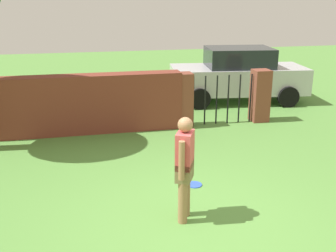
% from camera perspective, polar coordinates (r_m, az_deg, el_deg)
% --- Properties ---
extents(ground_plane, '(40.00, 40.00, 0.00)m').
position_cam_1_polar(ground_plane, '(6.31, 4.16, -13.25)').
color(ground_plane, '#568C3D').
extents(brick_wall, '(4.74, 0.50, 1.45)m').
position_cam_1_polar(brick_wall, '(10.13, -11.51, 3.03)').
color(brick_wall, brown).
rests_on(brick_wall, ground).
extents(person, '(0.36, 0.49, 1.62)m').
position_cam_1_polar(person, '(5.97, 2.36, -5.44)').
color(person, '#9E704C').
rests_on(person, ground).
extents(fence_gate, '(2.57, 0.44, 1.40)m').
position_cam_1_polar(fence_gate, '(10.77, 7.68, 3.97)').
color(fence_gate, brown).
rests_on(fence_gate, ground).
extents(car, '(4.38, 2.32, 1.72)m').
position_cam_1_polar(car, '(13.15, 9.84, 7.12)').
color(car, '#B7B7BC').
rests_on(car, ground).
extents(frisbee_blue, '(0.27, 0.27, 0.02)m').
position_cam_1_polar(frisbee_blue, '(7.39, 3.74, -8.25)').
color(frisbee_blue, blue).
rests_on(frisbee_blue, ground).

